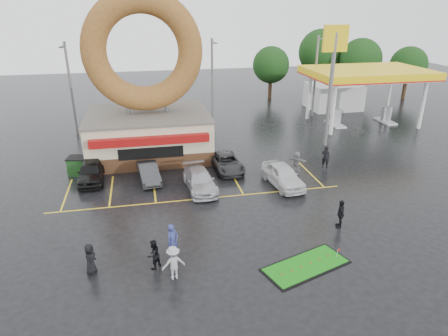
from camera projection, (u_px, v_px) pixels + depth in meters
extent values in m
plane|color=black|center=(209.00, 224.00, 23.91)|extent=(120.00, 120.00, 0.00)
cube|color=#472B19|center=(150.00, 147.00, 34.88)|extent=(10.00, 8.00, 1.20)
cube|color=beige|center=(149.00, 128.00, 34.21)|extent=(10.00, 8.00, 2.30)
cube|color=#59544C|center=(148.00, 114.00, 33.73)|extent=(10.20, 8.20, 0.20)
cube|color=maroon|center=(150.00, 141.00, 30.22)|extent=(9.00, 0.60, 0.60)
cylinder|color=slate|center=(128.00, 106.00, 33.16)|extent=(0.30, 0.30, 1.20)
cylinder|color=slate|center=(166.00, 105.00, 33.76)|extent=(0.30, 0.30, 1.20)
torus|color=brown|center=(143.00, 51.00, 31.77)|extent=(9.60, 2.00, 9.60)
cylinder|color=silver|center=(333.00, 110.00, 39.32)|extent=(0.40, 0.40, 5.00)
cylinder|color=silver|center=(423.00, 105.00, 41.20)|extent=(0.40, 0.40, 5.00)
cylinder|color=silver|center=(309.00, 97.00, 44.75)|extent=(0.40, 0.40, 5.00)
cylinder|color=silver|center=(389.00, 93.00, 46.62)|extent=(0.40, 0.40, 5.00)
cube|color=silver|center=(367.00, 75.00, 41.92)|extent=(12.00, 8.00, 0.50)
cube|color=yellow|center=(367.00, 72.00, 41.81)|extent=(12.30, 8.30, 0.70)
cube|color=#99999E|center=(336.00, 117.00, 43.03)|extent=(0.90, 0.60, 1.60)
cube|color=#99999E|center=(386.00, 114.00, 44.15)|extent=(0.90, 0.60, 1.60)
cube|color=silver|center=(333.00, 96.00, 49.69)|extent=(6.00, 5.00, 3.00)
cylinder|color=slate|center=(330.00, 92.00, 35.28)|extent=(0.36, 0.36, 10.00)
cube|color=yellow|center=(336.00, 38.00, 33.56)|extent=(2.20, 0.30, 2.20)
cylinder|color=slate|center=(71.00, 90.00, 38.40)|extent=(0.24, 0.24, 9.00)
cylinder|color=slate|center=(63.00, 46.00, 35.89)|extent=(0.12, 2.00, 0.12)
cube|color=slate|center=(61.00, 47.00, 35.01)|extent=(0.40, 0.18, 0.12)
cylinder|color=slate|center=(212.00, 83.00, 41.93)|extent=(0.24, 0.24, 9.00)
cylinder|color=slate|center=(214.00, 42.00, 39.42)|extent=(0.12, 2.00, 0.12)
cube|color=slate|center=(215.00, 43.00, 38.53)|extent=(0.40, 0.18, 0.12)
cylinder|color=slate|center=(315.00, 77.00, 45.08)|extent=(0.24, 0.24, 9.00)
cylinder|color=slate|center=(322.00, 39.00, 42.56)|extent=(0.12, 2.00, 0.12)
cube|color=slate|center=(326.00, 40.00, 41.68)|extent=(0.40, 0.18, 0.12)
cylinder|color=#332114|center=(357.00, 87.00, 55.36)|extent=(0.50, 0.50, 2.88)
sphere|color=black|center=(361.00, 59.00, 53.92)|extent=(5.60, 5.60, 5.60)
cylinder|color=#332114|center=(404.00, 90.00, 54.74)|extent=(0.50, 0.50, 2.52)
sphere|color=black|center=(408.00, 65.00, 53.48)|extent=(4.90, 4.90, 4.90)
cylinder|color=#332114|center=(318.00, 82.00, 58.16)|extent=(0.50, 0.50, 3.24)
sphere|color=black|center=(321.00, 52.00, 56.54)|extent=(6.30, 6.30, 6.30)
cylinder|color=#332114|center=(270.00, 89.00, 54.99)|extent=(0.50, 0.50, 2.52)
sphere|color=black|center=(271.00, 65.00, 53.73)|extent=(4.90, 4.90, 4.90)
imported|color=black|center=(91.00, 171.00, 29.46)|extent=(1.91, 4.51, 1.52)
imported|color=#2F2F31|center=(149.00, 173.00, 29.53)|extent=(1.82, 4.05, 1.29)
imported|color=#AFAEB4|center=(200.00, 180.00, 28.15)|extent=(2.21, 4.77, 1.35)
imported|color=#2B2B2D|center=(227.00, 163.00, 31.42)|extent=(2.32, 4.61, 1.25)
imported|color=silver|center=(283.00, 175.00, 28.72)|extent=(2.37, 4.74, 1.55)
imported|color=navy|center=(173.00, 242.00, 20.37)|extent=(0.85, 0.81, 1.96)
imported|color=black|center=(153.00, 254.00, 19.68)|extent=(0.96, 0.95, 1.56)
imported|color=#9A9B9D|center=(173.00, 263.00, 18.89)|extent=(1.23, 0.85, 1.75)
imported|color=black|center=(90.00, 259.00, 19.30)|extent=(0.68, 0.88, 1.61)
imported|color=black|center=(341.00, 214.00, 23.32)|extent=(0.75, 1.10, 1.74)
imported|color=gray|center=(297.00, 161.00, 31.18)|extent=(1.46, 1.29, 1.60)
imported|color=black|center=(326.00, 157.00, 31.80)|extent=(0.79, 0.76, 1.83)
cube|color=#1D461B|center=(81.00, 166.00, 30.70)|extent=(2.00, 1.52, 1.30)
cube|color=black|center=(306.00, 266.00, 20.07)|extent=(4.85, 3.27, 0.05)
cube|color=#187A14|center=(306.00, 265.00, 20.06)|extent=(4.59, 3.02, 0.03)
cylinder|color=silver|center=(337.00, 253.00, 20.58)|extent=(0.02, 0.02, 0.51)
cube|color=red|center=(339.00, 250.00, 20.52)|extent=(0.14, 0.01, 0.10)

